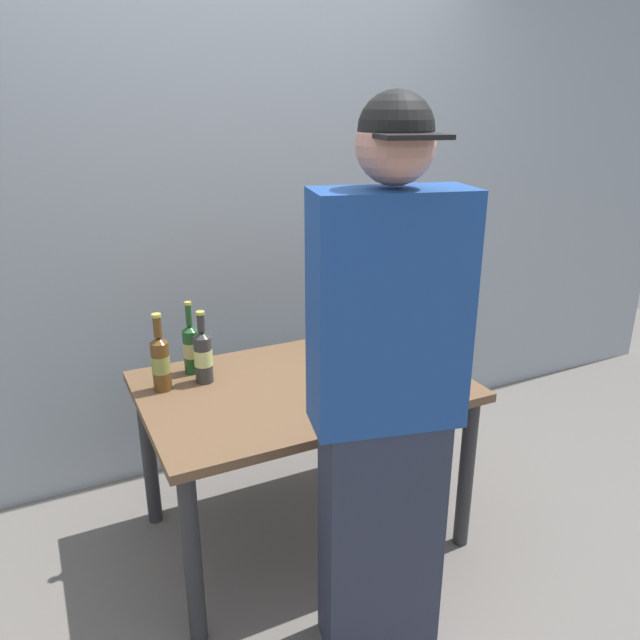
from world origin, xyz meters
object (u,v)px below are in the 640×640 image
beer_bottle_amber (203,355)px  person_figure (385,399)px  laptop (371,344)px  beer_bottle_brown (191,347)px  beer_bottle_green (161,361)px  coffee_mug (371,397)px

beer_bottle_amber → person_figure: size_ratio=0.16×
laptop → person_figure: (-0.40, -0.75, 0.16)m
beer_bottle_brown → beer_bottle_green: size_ratio=0.98×
laptop → person_figure: bearing=-118.0°
beer_bottle_brown → person_figure: 0.98m
beer_bottle_brown → person_figure: bearing=-68.4°
beer_bottle_amber → beer_bottle_brown: 0.11m
laptop → beer_bottle_green: 0.90m
coffee_mug → beer_bottle_amber: bearing=134.1°
beer_bottle_brown → beer_bottle_green: bearing=-143.5°
beer_bottle_green → coffee_mug: beer_bottle_green is taller
beer_bottle_brown → beer_bottle_green: 0.18m
laptop → beer_bottle_brown: bearing=168.0°
beer_bottle_amber → beer_bottle_brown: beer_bottle_brown is taller
beer_bottle_green → coffee_mug: 0.81m
laptop → beer_bottle_amber: (-0.73, 0.05, 0.07)m
beer_bottle_green → person_figure: (0.50, -0.80, 0.09)m
beer_bottle_amber → beer_bottle_green: bearing=179.8°
beer_bottle_amber → coffee_mug: bearing=-45.9°
person_figure → laptop: bearing=62.0°
beer_bottle_amber → coffee_mug: (0.48, -0.49, -0.06)m
person_figure → coffee_mug: 0.37m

